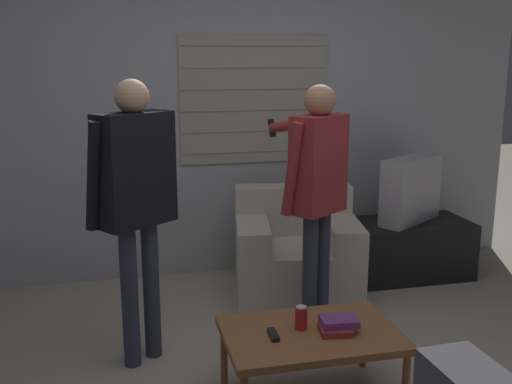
{
  "coord_description": "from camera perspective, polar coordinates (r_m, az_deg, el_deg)",
  "views": [
    {
      "loc": [
        -0.89,
        -2.83,
        1.82
      ],
      "look_at": [
        -0.06,
        0.64,
        1.0
      ],
      "focal_mm": 42.0,
      "sensor_mm": 36.0,
      "label": 1
    }
  ],
  "objects": [
    {
      "name": "coffee_table",
      "position": [
        3.27,
        5.27,
        -13.68
      ],
      "size": [
        0.92,
        0.61,
        0.4
      ],
      "color": "brown",
      "rests_on": "ground_plane"
    },
    {
      "name": "wall_back",
      "position": [
        4.97,
        -2.93,
        6.69
      ],
      "size": [
        5.2,
        0.08,
        2.55
      ],
      "color": "#ADB2B7",
      "rests_on": "ground_plane"
    },
    {
      "name": "spare_remote",
      "position": [
        3.18,
        1.66,
        -13.42
      ],
      "size": [
        0.04,
        0.13,
        0.02
      ],
      "rotation": [
        0.0,
        0.0,
        -0.03
      ],
      "color": "black",
      "rests_on": "coffee_table"
    },
    {
      "name": "person_right_standing",
      "position": [
        3.84,
        5.78,
        1.06
      ],
      "size": [
        0.48,
        0.81,
        1.64
      ],
      "rotation": [
        0.0,
        0.0,
        0.58
      ],
      "color": "#33384C",
      "rests_on": "ground_plane"
    },
    {
      "name": "armchair_beige",
      "position": [
        4.65,
        3.83,
        -5.86
      ],
      "size": [
        1.04,
        0.92,
        0.81
      ],
      "rotation": [
        0.0,
        0.0,
        2.96
      ],
      "color": "beige",
      "rests_on": "ground_plane"
    },
    {
      "name": "soda_can",
      "position": [
        3.25,
        4.32,
        -11.85
      ],
      "size": [
        0.07,
        0.07,
        0.13
      ],
      "color": "red",
      "rests_on": "coffee_table"
    },
    {
      "name": "tv_stand",
      "position": [
        5.2,
        14.22,
        -5.23
      ],
      "size": [
        1.0,
        0.55,
        0.47
      ],
      "color": "black",
      "rests_on": "ground_plane"
    },
    {
      "name": "tv",
      "position": [
        5.07,
        14.51,
        0.21
      ],
      "size": [
        0.65,
        0.53,
        0.54
      ],
      "rotation": [
        0.0,
        0.0,
        3.72
      ],
      "color": "#B2B2B7",
      "rests_on": "tv_stand"
    },
    {
      "name": "book_stack",
      "position": [
        3.25,
        7.76,
        -12.45
      ],
      "size": [
        0.22,
        0.18,
        0.07
      ],
      "color": "maroon",
      "rests_on": "coffee_table"
    },
    {
      "name": "person_left_standing",
      "position": [
        3.5,
        -11.48,
        0.39
      ],
      "size": [
        0.54,
        0.82,
        1.69
      ],
      "rotation": [
        0.0,
        0.0,
        0.62
      ],
      "color": "#33384C",
      "rests_on": "ground_plane"
    }
  ]
}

